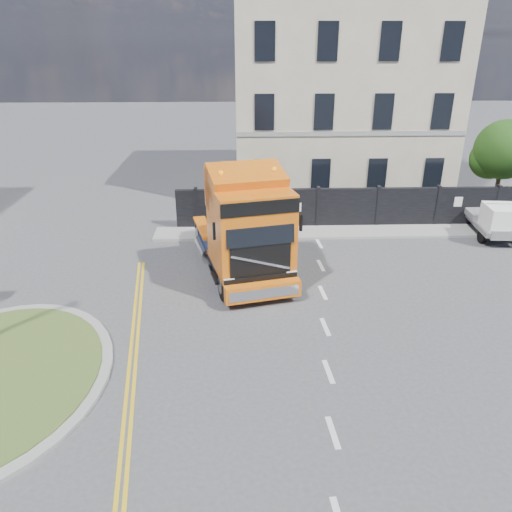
{
  "coord_description": "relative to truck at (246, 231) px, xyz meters",
  "views": [
    {
      "loc": [
        0.2,
        -14.52,
        8.93
      ],
      "look_at": [
        0.7,
        1.44,
        1.8
      ],
      "focal_mm": 35.0,
      "sensor_mm": 36.0,
      "label": 1
    }
  ],
  "objects": [
    {
      "name": "pavement_far",
      "position": [
        5.64,
        4.64,
        -1.92
      ],
      "size": [
        20.0,
        1.6,
        0.12
      ],
      "primitive_type": "cube",
      "color": "gray",
      "rests_on": "ground"
    },
    {
      "name": "tree",
      "position": [
        14.02,
        8.64,
        1.07
      ],
      "size": [
        3.2,
        3.2,
        4.8
      ],
      "color": "#382619",
      "rests_on": "ground"
    },
    {
      "name": "flatbed_pickup",
      "position": [
        11.89,
        3.72,
        -1.02
      ],
      "size": [
        2.09,
        4.41,
        1.78
      ],
      "rotation": [
        0.0,
        0.0,
        -0.1
      ],
      "color": "slate",
      "rests_on": "ground"
    },
    {
      "name": "truck",
      "position": [
        0.0,
        0.0,
        0.0
      ],
      "size": [
        4.36,
        7.79,
        4.41
      ],
      "rotation": [
        0.0,
        0.0,
        0.23
      ],
      "color": "black",
      "rests_on": "ground"
    },
    {
      "name": "georgian_building",
      "position": [
        5.64,
        13.04,
        3.8
      ],
      "size": [
        12.3,
        10.3,
        12.8
      ],
      "color": "beige",
      "rests_on": "ground"
    },
    {
      "name": "hoarding_fence",
      "position": [
        6.19,
        5.54,
        -0.98
      ],
      "size": [
        18.8,
        0.25,
        2.0
      ],
      "color": "black",
      "rests_on": "ground"
    },
    {
      "name": "ground",
      "position": [
        -0.36,
        -3.46,
        -1.98
      ],
      "size": [
        120.0,
        120.0,
        0.0
      ],
      "primitive_type": "plane",
      "color": "#424244",
      "rests_on": "ground"
    }
  ]
}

